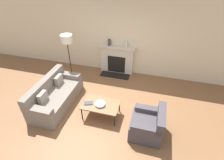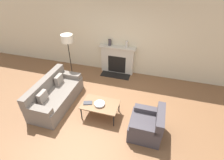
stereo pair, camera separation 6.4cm
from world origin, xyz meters
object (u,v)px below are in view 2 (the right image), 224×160
Objects in this scene: bowl at (99,104)px; mantel_vase_left at (110,42)px; couch at (55,95)px; armchair_near at (147,125)px; floor_lamp at (68,43)px; fireplace at (117,60)px; coffee_table at (100,105)px; book at (88,103)px; mantel_vase_center_left at (127,44)px.

bowl is 2.56m from mantel_vase_left.
couch is 2.66m from mantel_vase_left.
floor_lamp reaches higher than armchair_near.
couch is 6.66× the size of bowl.
fireplace is at bearing -151.05° from armchair_near.
fireplace is 2.64m from couch.
coffee_table is 0.35m from book.
mantel_vase_left is at bearing 180.00° from mantel_vase_center_left.
fireplace is 1.35× the size of coffee_table.
armchair_near is (2.78, -0.37, -0.01)m from couch.
book is 2.56m from mantel_vase_left.
mantel_vase_left is (-0.30, 0.01, 0.66)m from fireplace.
floor_lamp is at bearing -147.97° from fireplace.
fireplace is 0.71× the size of couch.
mantel_vase_left reaches higher than coffee_table.
floor_lamp is 7.41× the size of mantel_vase_center_left.
floor_lamp is at bearing 110.63° from book.
bowl is 0.33m from book.
bowl is (-1.33, 0.24, 0.15)m from armchair_near.
bowl is at bearing -14.48° from book.
mantel_vase_left reaches higher than book.
floor_lamp is 2.01m from mantel_vase_center_left.
mantel_vase_center_left reaches higher than armchair_near.
bowl is 1.26× the size of mantel_vase_center_left.
book is at bearing -50.30° from floor_lamp.
floor_lamp is (-1.26, 1.52, 0.96)m from book.
bowl is 2.53m from mantel_vase_center_left.
armchair_near is at bearing -10.34° from bowl.
couch reaches higher than coffee_table.
mantel_vase_center_left is at bearing -35.57° from couch.
couch is 8.36× the size of mantel_vase_center_left.
coffee_table is at bearing -101.98° from armchair_near.
mantel_vase_left is (-0.11, 2.44, 0.76)m from book.
floor_lamp reaches higher than couch.
mantel_vase_center_left is at bearing 58.98° from book.
floor_lamp is (-0.14, 1.37, 1.08)m from couch.
armchair_near is 2.88× the size of bowl.
coffee_table is 4.44× the size of mantel_vase_left.
coffee_table is 3.68× the size of book.
floor_lamp reaches higher than fireplace.
couch is at bearing 176.63° from coffee_table.
floor_lamp is (-1.60, 1.45, 1.01)m from coffee_table.
coffee_table is 2.55m from mantel_vase_left.
bowl is 2.37m from floor_lamp.
couch is 8.48× the size of mantel_vase_left.
couch is at bearing -84.24° from floor_lamp.
fireplace reaches higher than couch.
armchair_near is at bearing -61.05° from fireplace.
armchair_near is 3.03m from mantel_vase_center_left.
couch reaches higher than armchair_near.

